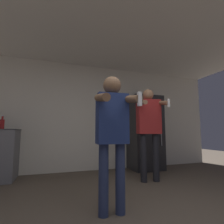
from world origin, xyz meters
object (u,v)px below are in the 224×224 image
at_px(person_woman_foreground, 112,127).
at_px(person_man_side, 149,124).
at_px(bottle_tall_gin, 2,124).
at_px(refrigerator, 145,132).

distance_m(person_woman_foreground, person_man_side, 1.48).
relative_size(bottle_tall_gin, person_man_side, 0.15).
bearing_deg(person_woman_foreground, bottle_tall_gin, 129.26).
distance_m(refrigerator, person_man_side, 1.09).
distance_m(bottle_tall_gin, person_man_side, 2.77).
distance_m(refrigerator, bottle_tall_gin, 3.09).
bearing_deg(person_woman_foreground, refrigerator, 51.98).
relative_size(person_woman_foreground, person_man_side, 0.90).
bearing_deg(person_woman_foreground, person_man_side, 42.89).
height_order(refrigerator, person_man_side, refrigerator).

